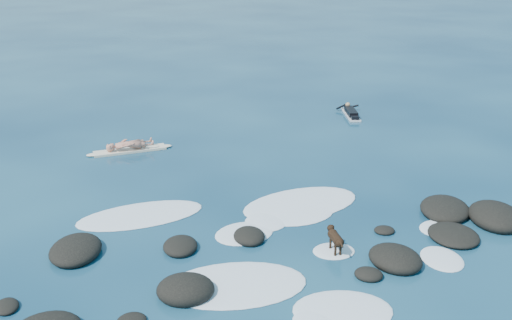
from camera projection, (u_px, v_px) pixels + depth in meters
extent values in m
plane|color=#0A2642|center=(269.00, 245.00, 14.98)|extent=(160.00, 160.00, 0.00)
ellipsoid|color=black|center=(384.00, 230.00, 15.67)|extent=(0.59, 0.52, 0.20)
ellipsoid|color=black|center=(395.00, 259.00, 14.09)|extent=(1.66, 1.76, 0.52)
ellipsoid|color=black|center=(186.00, 290.00, 12.80)|extent=(1.50, 1.37, 0.59)
ellipsoid|color=black|center=(76.00, 250.00, 14.52)|extent=(1.47, 1.79, 0.49)
ellipsoid|color=black|center=(7.00, 306.00, 12.36)|extent=(0.68, 0.78, 0.19)
ellipsoid|color=black|center=(369.00, 274.00, 13.53)|extent=(0.86, 0.82, 0.28)
ellipsoid|color=black|center=(445.00, 209.00, 16.78)|extent=(2.10, 2.26, 0.50)
ellipsoid|color=black|center=(453.00, 235.00, 15.34)|extent=(1.34, 1.48, 0.34)
ellipsoid|color=black|center=(180.00, 246.00, 14.77)|extent=(1.01, 1.17, 0.35)
ellipsoid|color=black|center=(249.00, 236.00, 15.27)|extent=(0.88, 1.05, 0.37)
ellipsoid|color=black|center=(495.00, 216.00, 16.23)|extent=(1.91, 2.18, 0.64)
ellipsoid|color=white|center=(301.00, 203.00, 17.42)|extent=(4.26, 3.13, 0.12)
ellipsoid|color=white|center=(236.00, 285.00, 13.23)|extent=(3.41, 2.08, 0.12)
ellipsoid|color=white|center=(266.00, 222.00, 16.25)|extent=(1.33, 1.36, 0.12)
ellipsoid|color=white|center=(442.00, 259.00, 14.32)|extent=(1.13, 1.38, 0.12)
ellipsoid|color=white|center=(294.00, 211.00, 16.88)|extent=(2.75, 2.30, 0.12)
ellipsoid|color=white|center=(440.00, 228.00, 15.86)|extent=(1.51, 1.40, 0.12)
ellipsoid|color=white|center=(141.00, 215.00, 16.64)|extent=(3.98, 2.42, 0.12)
ellipsoid|color=white|center=(343.00, 310.00, 12.29)|extent=(2.37, 1.81, 0.12)
ellipsoid|color=white|center=(244.00, 233.00, 15.59)|extent=(2.03, 1.83, 0.12)
ellipsoid|color=white|center=(334.00, 251.00, 14.68)|extent=(1.10, 0.90, 0.12)
cube|color=#F2DFC1|center=(130.00, 150.00, 21.82)|extent=(2.77, 1.06, 0.09)
ellipsoid|color=#F2DFC1|center=(165.00, 146.00, 22.27)|extent=(0.59, 0.40, 0.10)
ellipsoid|color=#F2DFC1|center=(94.00, 155.00, 21.36)|extent=(0.59, 0.40, 0.10)
imported|color=tan|center=(128.00, 127.00, 21.49)|extent=(0.53, 0.71, 1.76)
cube|color=silver|center=(351.00, 115.00, 26.44)|extent=(0.78, 2.24, 0.08)
ellipsoid|color=silver|center=(346.00, 108.00, 27.46)|extent=(0.32, 0.51, 0.08)
cube|color=black|center=(351.00, 112.00, 26.38)|extent=(0.57, 1.39, 0.22)
sphere|color=tan|center=(348.00, 105.00, 27.07)|extent=(0.26, 0.26, 0.23)
cylinder|color=black|center=(341.00, 107.00, 27.24)|extent=(0.55, 0.23, 0.25)
cylinder|color=black|center=(353.00, 106.00, 27.27)|extent=(0.52, 0.36, 0.25)
cube|color=black|center=(354.00, 117.00, 25.70)|extent=(0.41, 0.59, 0.14)
cylinder|color=black|center=(336.00, 238.00, 14.44)|extent=(0.28, 0.53, 0.25)
sphere|color=black|center=(333.00, 234.00, 14.65)|extent=(0.28, 0.28, 0.26)
sphere|color=black|center=(339.00, 243.00, 14.22)|extent=(0.25, 0.25, 0.24)
sphere|color=black|center=(331.00, 228.00, 14.76)|extent=(0.20, 0.20, 0.19)
cone|color=black|center=(329.00, 227.00, 14.86)|extent=(0.10, 0.12, 0.10)
cone|color=black|center=(329.00, 226.00, 14.71)|extent=(0.09, 0.07, 0.09)
cone|color=black|center=(333.00, 225.00, 14.73)|extent=(0.09, 0.07, 0.09)
cylinder|color=black|center=(330.00, 245.00, 14.68)|extent=(0.07, 0.07, 0.34)
cylinder|color=black|center=(335.00, 244.00, 14.71)|extent=(0.07, 0.07, 0.34)
cylinder|color=black|center=(335.00, 251.00, 14.35)|extent=(0.07, 0.07, 0.34)
cylinder|color=black|center=(340.00, 251.00, 14.38)|extent=(0.07, 0.07, 0.34)
cylinder|color=black|center=(341.00, 243.00, 14.10)|extent=(0.06, 0.25, 0.15)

